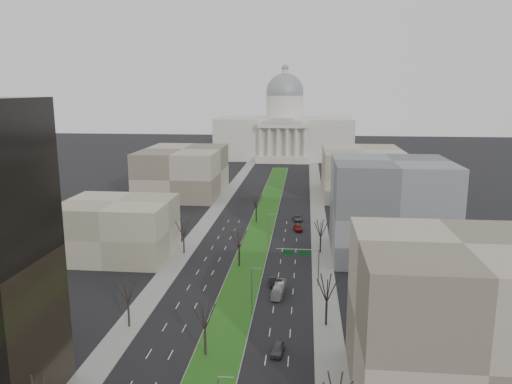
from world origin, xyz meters
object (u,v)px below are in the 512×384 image
Objects in this scene: car_red at (298,228)px; box_van at (279,289)px; car_grey_far at (297,218)px; car_black at (273,282)px; car_grey_near at (278,349)px.

box_van is (-3.03, -47.30, 0.33)m from car_red.
car_grey_far is (-0.34, 11.53, -0.01)m from car_red.
box_van is at bearing -80.53° from car_black.
car_red is 0.68× the size of box_van.
car_red reaches higher than car_black.
car_black is at bearing 111.83° from box_van.
car_grey_near reaches higher than car_black.
car_grey_far reaches higher than car_black.
car_black is 0.82× the size of car_grey_far.
box_van is (-2.70, -58.83, 0.34)m from car_grey_far.
box_van is (-1.09, 22.89, 0.35)m from car_grey_near.
car_grey_near is at bearing -91.71° from car_black.
car_grey_far is 58.89m from box_van.
box_van is at bearing 98.29° from car_grey_near.
car_grey_near is 22.92m from box_van.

